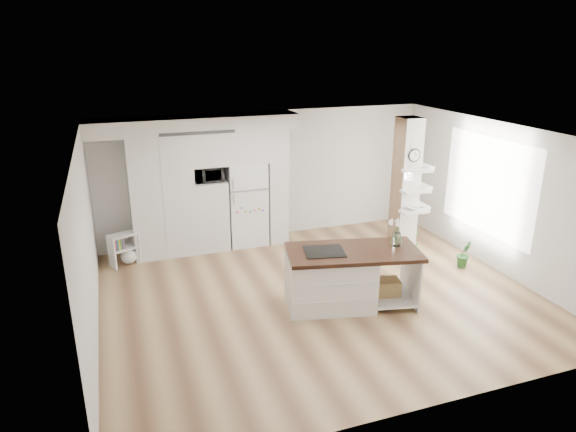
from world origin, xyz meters
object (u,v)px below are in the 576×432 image
(kitchen_island, at_px, (338,277))
(bookshelf, at_px, (126,251))
(floor_plant_a, at_px, (464,254))
(refrigerator, at_px, (246,203))

(kitchen_island, height_order, bookshelf, kitchen_island)
(bookshelf, relative_size, floor_plant_a, 1.20)
(refrigerator, relative_size, floor_plant_a, 3.39)
(kitchen_island, bearing_deg, refrigerator, 114.80)
(refrigerator, height_order, bookshelf, refrigerator)
(kitchen_island, height_order, floor_plant_a, kitchen_island)
(kitchen_island, relative_size, floor_plant_a, 4.33)
(kitchen_island, xyz_separation_m, floor_plant_a, (2.85, 0.54, -0.23))
(refrigerator, bearing_deg, bookshelf, -172.95)
(kitchen_island, bearing_deg, floor_plant_a, 23.30)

